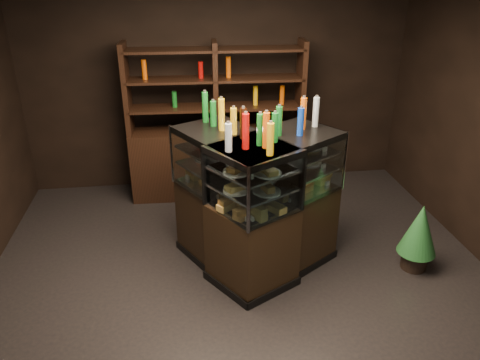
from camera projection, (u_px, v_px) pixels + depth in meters
name	position (u px, v px, depth m)	size (l,w,h in m)	color
ground	(245.00, 288.00, 4.49)	(5.00, 5.00, 0.00)	black
room_shell	(246.00, 88.00, 3.66)	(5.02, 5.02, 3.01)	black
display_case	(254.00, 226.00, 4.61)	(1.69, 1.44, 1.41)	black
food_display	(255.00, 171.00, 4.35)	(1.30, 1.12, 0.43)	#C98548
bottles_top	(255.00, 123.00, 4.16)	(1.13, 0.98, 0.30)	#0F38B2
potted_conifer	(420.00, 228.00, 4.59)	(0.38, 0.38, 0.81)	black
back_shelving	(217.00, 151.00, 6.06)	(2.21, 0.51, 2.00)	black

